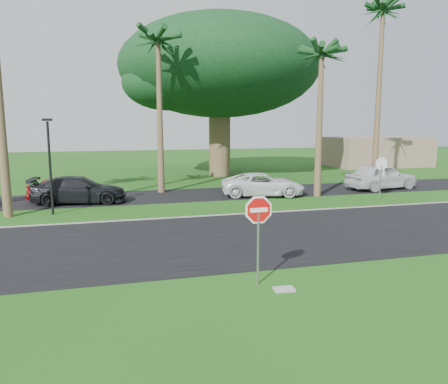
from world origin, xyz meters
TOP-DOWN VIEW (x-y plane):
  - ground at (0.00, 0.00)m, footprint 120.00×120.00m
  - road at (0.00, 2.00)m, footprint 120.00×8.00m
  - parking_strip at (0.00, 12.50)m, footprint 120.00×5.00m
  - curb at (0.00, 6.05)m, footprint 120.00×0.12m
  - stop_sign_near at (0.50, -3.00)m, footprint 1.05×0.07m
  - stop_sign_far at (12.00, 8.00)m, footprint 1.05×0.07m
  - palm_center at (0.00, 14.00)m, footprint 5.00×5.00m
  - palm_right_near at (9.00, 10.00)m, footprint 5.00×5.00m
  - palm_right_far at (15.00, 13.00)m, footprint 5.00×5.00m
  - canopy_tree at (6.00, 22.00)m, footprint 16.50×16.50m
  - streetlight_right at (-6.00, 8.50)m, footprint 0.45×0.25m
  - building_far at (24.00, 26.00)m, footprint 10.00×6.00m
  - car_red at (-5.82, 12.50)m, footprint 3.99×1.73m
  - car_dark at (-4.89, 11.33)m, footprint 5.31×2.61m
  - car_minivan at (5.82, 10.93)m, footprint 5.40×3.32m
  - car_pickup at (14.45, 11.41)m, footprint 5.35×2.89m
  - utility_slab at (1.03, -3.61)m, footprint 0.58×0.39m

SIDE VIEW (x-z plane):
  - ground at x=0.00m, z-range 0.00..0.00m
  - road at x=0.00m, z-range 0.00..0.02m
  - parking_strip at x=0.00m, z-range 0.00..0.02m
  - curb at x=0.00m, z-range 0.00..0.06m
  - utility_slab at x=1.03m, z-range 0.00..0.06m
  - car_red at x=-5.82m, z-range 0.00..1.34m
  - car_minivan at x=5.82m, z-range 0.00..1.40m
  - car_dark at x=-4.89m, z-range 0.00..1.49m
  - car_pickup at x=14.45m, z-range 0.00..1.73m
  - building_far at x=24.00m, z-range 0.00..3.00m
  - stop_sign_near at x=0.50m, z-range 0.46..3.09m
  - stop_sign_far at x=12.00m, z-range 0.46..3.09m
  - streetlight_right at x=-6.00m, z-range 0.33..4.97m
  - palm_right_near at x=9.00m, z-range 3.44..12.94m
  - canopy_tree at x=6.00m, z-range 2.39..15.51m
  - palm_center at x=0.00m, z-range 3.91..14.41m
  - palm_right_far at x=15.00m, z-range 5.08..18.08m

